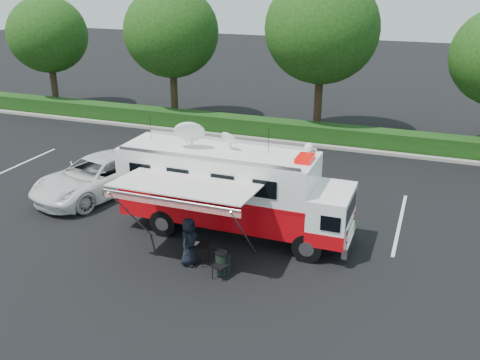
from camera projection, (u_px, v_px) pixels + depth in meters
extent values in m
plane|color=black|center=(235.00, 234.00, 19.28)|extent=(120.00, 120.00, 0.00)
cube|color=#9E998E|center=(384.00, 153.00, 27.54)|extent=(60.00, 0.35, 0.15)
cube|color=black|center=(386.00, 140.00, 28.17)|extent=(60.00, 1.20, 1.00)
cylinder|color=black|center=(54.00, 80.00, 35.74)|extent=(0.44, 0.44, 4.00)
ellipsoid|color=#14380F|center=(48.00, 35.00, 34.65)|extent=(5.12, 5.12, 4.86)
cylinder|color=black|center=(174.00, 87.00, 32.73)|extent=(0.44, 0.44, 4.40)
ellipsoid|color=#14380F|center=(171.00, 32.00, 31.54)|extent=(5.63, 5.63, 5.35)
cylinder|color=black|center=(318.00, 95.00, 29.73)|extent=(0.44, 0.44, 4.80)
ellipsoid|color=#14380F|center=(322.00, 29.00, 28.43)|extent=(6.14, 6.14, 5.84)
cube|color=silver|center=(17.00, 166.00, 25.96)|extent=(0.12, 5.50, 0.01)
cube|color=silver|center=(124.00, 182.00, 24.01)|extent=(0.12, 5.50, 0.01)
cube|color=silver|center=(250.00, 200.00, 22.06)|extent=(0.12, 5.50, 0.01)
cube|color=silver|center=(400.00, 223.00, 20.11)|extent=(0.12, 5.50, 0.01)
cube|color=black|center=(235.00, 221.00, 19.10)|extent=(7.75, 1.26, 0.27)
cylinder|color=black|center=(307.00, 247.00, 17.30)|extent=(0.99, 0.29, 0.99)
cylinder|color=black|center=(321.00, 222.00, 19.03)|extent=(0.99, 0.29, 0.99)
cylinder|color=black|center=(164.00, 223.00, 19.00)|extent=(0.99, 0.29, 0.99)
cylinder|color=black|center=(188.00, 202.00, 20.73)|extent=(0.99, 0.29, 0.99)
cube|color=silver|center=(350.00, 239.00, 17.75)|extent=(0.18, 2.25, 0.36)
cube|color=white|center=(332.00, 213.00, 17.65)|extent=(1.26, 2.25, 1.53)
cube|color=red|center=(331.00, 227.00, 17.85)|extent=(1.28, 2.27, 0.50)
cube|color=black|center=(350.00, 208.00, 17.36)|extent=(0.11, 1.95, 0.63)
cube|color=red|center=(219.00, 201.00, 19.06)|extent=(6.85, 2.25, 1.08)
cube|color=red|center=(218.00, 187.00, 18.86)|extent=(6.87, 2.27, 0.09)
cube|color=white|center=(218.00, 170.00, 18.61)|extent=(6.85, 2.25, 1.26)
cube|color=white|center=(218.00, 151.00, 18.37)|extent=(6.85, 2.25, 0.07)
cube|color=#CC0505|center=(305.00, 158.00, 17.32)|extent=(0.50, 0.86, 0.14)
sphere|color=white|center=(309.00, 147.00, 18.10)|extent=(0.31, 0.31, 0.31)
ellipsoid|color=white|center=(189.00, 132.00, 18.34)|extent=(1.08, 1.08, 0.32)
ellipsoid|color=white|center=(229.00, 138.00, 18.24)|extent=(0.63, 0.63, 0.18)
cylinder|color=black|center=(151.00, 128.00, 19.42)|extent=(0.02, 0.02, 0.90)
cylinder|color=black|center=(186.00, 132.00, 18.95)|extent=(0.02, 0.02, 0.90)
cylinder|color=black|center=(269.00, 141.00, 17.95)|extent=(0.02, 0.02, 0.90)
cube|color=silver|center=(185.00, 185.00, 16.66)|extent=(4.51, 2.16, 0.19)
cube|color=red|center=(170.00, 203.00, 15.80)|extent=(4.51, 0.04, 0.25)
cylinder|color=#B2B2B7|center=(169.00, 200.00, 15.74)|extent=(4.51, 0.07, 0.07)
cylinder|color=#B2B2B7|center=(131.00, 215.00, 17.74)|extent=(0.05, 2.35, 2.60)
cylinder|color=#B2B2B7|center=(245.00, 235.00, 16.43)|extent=(0.05, 2.35, 2.60)
imported|color=silver|center=(99.00, 194.00, 22.73)|extent=(4.09, 6.26, 1.60)
imported|color=black|center=(190.00, 264.00, 17.30)|extent=(0.55, 0.81, 1.61)
cube|color=black|center=(196.00, 245.00, 17.14)|extent=(0.89, 0.70, 0.04)
cylinder|color=black|center=(184.00, 255.00, 17.19)|extent=(0.02, 0.02, 0.65)
cylinder|color=black|center=(190.00, 249.00, 17.55)|extent=(0.02, 0.02, 0.65)
cylinder|color=black|center=(203.00, 258.00, 16.98)|extent=(0.02, 0.02, 0.65)
cylinder|color=black|center=(208.00, 252.00, 17.34)|extent=(0.02, 0.02, 0.65)
cube|color=silver|center=(195.00, 243.00, 17.19)|extent=(0.21, 0.28, 0.01)
cube|color=black|center=(220.00, 266.00, 16.37)|extent=(0.53, 0.53, 0.04)
cube|color=black|center=(222.00, 256.00, 16.47)|extent=(0.41, 0.17, 0.47)
cylinder|color=black|center=(212.00, 273.00, 16.36)|extent=(0.02, 0.02, 0.42)
cylinder|color=black|center=(217.00, 268.00, 16.65)|extent=(0.02, 0.02, 0.42)
cylinder|color=black|center=(223.00, 276.00, 16.25)|extent=(0.02, 0.02, 0.42)
cylinder|color=black|center=(227.00, 270.00, 16.54)|extent=(0.02, 0.02, 0.42)
cylinder|color=black|center=(223.00, 263.00, 16.67)|extent=(0.47, 0.47, 0.72)
cylinder|color=black|center=(223.00, 252.00, 16.53)|extent=(0.50, 0.50, 0.04)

